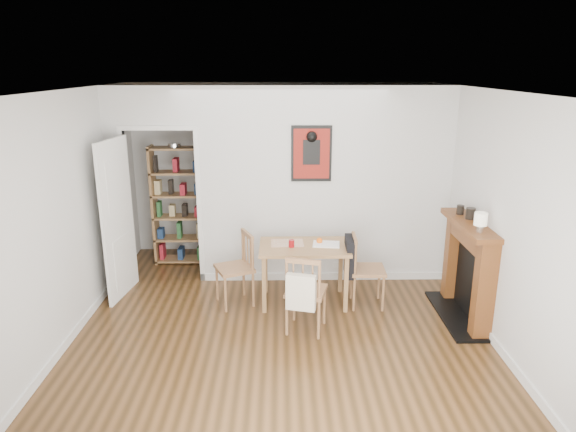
{
  "coord_description": "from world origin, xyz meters",
  "views": [
    {
      "loc": [
        0.01,
        -5.18,
        2.84
      ],
      "look_at": [
        0.09,
        0.6,
        1.14
      ],
      "focal_mm": 32.0,
      "sensor_mm": 36.0,
      "label": 1
    }
  ],
  "objects_px": {
    "dining_table": "(304,252)",
    "orange_fruit": "(319,241)",
    "chair_left": "(234,269)",
    "notebook": "(326,244)",
    "ceramic_jar_b": "(460,210)",
    "red_glass": "(291,244)",
    "chair_right": "(366,269)",
    "chair_front": "(306,292)",
    "bookshelf": "(178,206)",
    "mantel_lamp": "(481,220)",
    "fireplace": "(469,267)",
    "ceramic_jar_a": "(471,214)"
  },
  "relations": [
    {
      "from": "orange_fruit",
      "to": "red_glass",
      "type": "bearing_deg",
      "value": -161.25
    },
    {
      "from": "fireplace",
      "to": "ceramic_jar_a",
      "type": "xyz_separation_m",
      "value": [
        -0.0,
        0.12,
        0.61
      ]
    },
    {
      "from": "orange_fruit",
      "to": "ceramic_jar_b",
      "type": "distance_m",
      "value": 1.7
    },
    {
      "from": "chair_front",
      "to": "ceramic_jar_a",
      "type": "distance_m",
      "value": 2.07
    },
    {
      "from": "chair_left",
      "to": "orange_fruit",
      "type": "bearing_deg",
      "value": 5.95
    },
    {
      "from": "red_glass",
      "to": "notebook",
      "type": "relative_size",
      "value": 0.28
    },
    {
      "from": "bookshelf",
      "to": "fireplace",
      "type": "bearing_deg",
      "value": -26.39
    },
    {
      "from": "chair_front",
      "to": "red_glass",
      "type": "relative_size",
      "value": 10.32
    },
    {
      "from": "mantel_lamp",
      "to": "chair_right",
      "type": "bearing_deg",
      "value": 146.91
    },
    {
      "from": "notebook",
      "to": "chair_left",
      "type": "bearing_deg",
      "value": -176.72
    },
    {
      "from": "ceramic_jar_a",
      "to": "red_glass",
      "type": "bearing_deg",
      "value": 172.91
    },
    {
      "from": "dining_table",
      "to": "chair_right",
      "type": "distance_m",
      "value": 0.77
    },
    {
      "from": "bookshelf",
      "to": "fireplace",
      "type": "distance_m",
      "value": 4.09
    },
    {
      "from": "dining_table",
      "to": "orange_fruit",
      "type": "relative_size",
      "value": 14.54
    },
    {
      "from": "bookshelf",
      "to": "ceramic_jar_b",
      "type": "relative_size",
      "value": 16.25
    },
    {
      "from": "red_glass",
      "to": "ceramic_jar_b",
      "type": "xyz_separation_m",
      "value": [
        1.98,
        -0.06,
        0.43
      ]
    },
    {
      "from": "orange_fruit",
      "to": "bookshelf",
      "type": "bearing_deg",
      "value": 146.09
    },
    {
      "from": "fireplace",
      "to": "ceramic_jar_b",
      "type": "height_order",
      "value": "ceramic_jar_b"
    },
    {
      "from": "chair_left",
      "to": "chair_right",
      "type": "distance_m",
      "value": 1.6
    },
    {
      "from": "chair_right",
      "to": "orange_fruit",
      "type": "bearing_deg",
      "value": 163.62
    },
    {
      "from": "ceramic_jar_b",
      "to": "bookshelf",
      "type": "bearing_deg",
      "value": 157.42
    },
    {
      "from": "bookshelf",
      "to": "orange_fruit",
      "type": "distance_m",
      "value": 2.38
    },
    {
      "from": "fireplace",
      "to": "ceramic_jar_b",
      "type": "distance_m",
      "value": 0.68
    },
    {
      "from": "fireplace",
      "to": "ceramic_jar_a",
      "type": "bearing_deg",
      "value": 90.5
    },
    {
      "from": "fireplace",
      "to": "orange_fruit",
      "type": "relative_size",
      "value": 16.74
    },
    {
      "from": "ceramic_jar_a",
      "to": "fireplace",
      "type": "bearing_deg",
      "value": -89.5
    },
    {
      "from": "bookshelf",
      "to": "dining_table",
      "type": "bearing_deg",
      "value": -37.97
    },
    {
      "from": "bookshelf",
      "to": "orange_fruit",
      "type": "bearing_deg",
      "value": -33.91
    },
    {
      "from": "chair_right",
      "to": "mantel_lamp",
      "type": "relative_size",
      "value": 4.25
    },
    {
      "from": "ceramic_jar_b",
      "to": "red_glass",
      "type": "bearing_deg",
      "value": 178.37
    },
    {
      "from": "ceramic_jar_a",
      "to": "ceramic_jar_b",
      "type": "distance_m",
      "value": 0.2
    },
    {
      "from": "fireplace",
      "to": "mantel_lamp",
      "type": "bearing_deg",
      "value": -101.54
    },
    {
      "from": "chair_right",
      "to": "ceramic_jar_a",
      "type": "relative_size",
      "value": 6.97
    },
    {
      "from": "orange_fruit",
      "to": "ceramic_jar_a",
      "type": "height_order",
      "value": "ceramic_jar_a"
    },
    {
      "from": "mantel_lamp",
      "to": "ceramic_jar_a",
      "type": "distance_m",
      "value": 0.49
    },
    {
      "from": "chair_left",
      "to": "notebook",
      "type": "bearing_deg",
      "value": 3.28
    },
    {
      "from": "chair_left",
      "to": "fireplace",
      "type": "distance_m",
      "value": 2.75
    },
    {
      "from": "chair_right",
      "to": "ceramic_jar_b",
      "type": "relative_size",
      "value": 8.32
    },
    {
      "from": "bookshelf",
      "to": "mantel_lamp",
      "type": "bearing_deg",
      "value": -31.27
    },
    {
      "from": "bookshelf",
      "to": "red_glass",
      "type": "relative_size",
      "value": 19.87
    },
    {
      "from": "chair_left",
      "to": "fireplace",
      "type": "relative_size",
      "value": 0.73
    },
    {
      "from": "chair_left",
      "to": "orange_fruit",
      "type": "distance_m",
      "value": 1.09
    },
    {
      "from": "dining_table",
      "to": "bookshelf",
      "type": "height_order",
      "value": "bookshelf"
    },
    {
      "from": "chair_right",
      "to": "ceramic_jar_b",
      "type": "distance_m",
      "value": 1.31
    },
    {
      "from": "dining_table",
      "to": "orange_fruit",
      "type": "xyz_separation_m",
      "value": [
        0.19,
        0.07,
        0.13
      ]
    },
    {
      "from": "chair_front",
      "to": "notebook",
      "type": "bearing_deg",
      "value": 69.21
    },
    {
      "from": "red_glass",
      "to": "mantel_lamp",
      "type": "xyz_separation_m",
      "value": [
        1.95,
        -0.73,
        0.51
      ]
    },
    {
      "from": "fireplace",
      "to": "ceramic_jar_b",
      "type": "relative_size",
      "value": 11.61
    },
    {
      "from": "chair_right",
      "to": "ceramic_jar_a",
      "type": "xyz_separation_m",
      "value": [
        1.12,
        -0.21,
        0.76
      ]
    },
    {
      "from": "mantel_lamp",
      "to": "ceramic_jar_a",
      "type": "height_order",
      "value": "mantel_lamp"
    }
  ]
}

